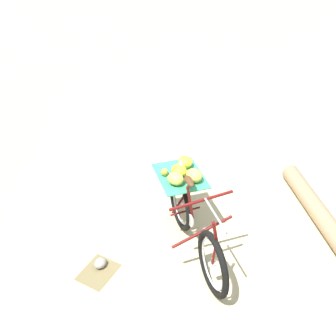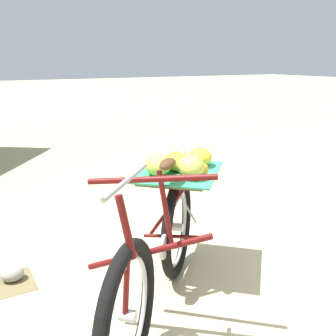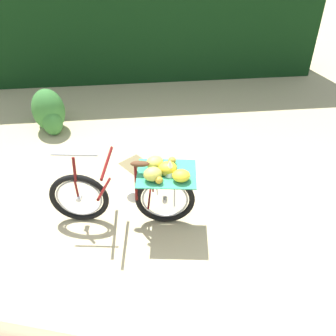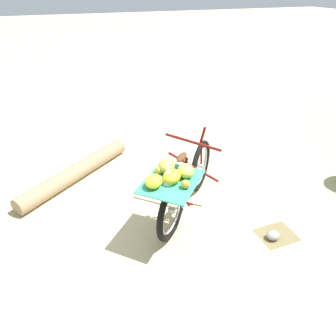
{
  "view_description": "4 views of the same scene",
  "coord_description": "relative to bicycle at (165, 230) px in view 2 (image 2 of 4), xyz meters",
  "views": [
    {
      "loc": [
        -3.24,
        -1.52,
        3.5
      ],
      "look_at": [
        0.08,
        0.29,
        0.87
      ],
      "focal_mm": 40.93,
      "sensor_mm": 36.0,
      "label": 1
    },
    {
      "loc": [
        -1.26,
        -2.12,
        1.53
      ],
      "look_at": [
        0.09,
        0.23,
        0.79
      ],
      "focal_mm": 42.28,
      "sensor_mm": 36.0,
      "label": 2
    },
    {
      "loc": [
        2.64,
        -2.13,
        3.5
      ],
      "look_at": [
        0.12,
        0.17,
        0.84
      ],
      "focal_mm": 40.54,
      "sensor_mm": 36.0,
      "label": 3
    },
    {
      "loc": [
        1.08,
        2.57,
        2.56
      ],
      "look_at": [
        0.16,
        0.14,
        0.94
      ],
      "focal_mm": 32.1,
      "sensor_mm": 36.0,
      "label": 4
    }
  ],
  "objects": [
    {
      "name": "leaf_litter_patch",
      "position": [
        -0.91,
        0.73,
        -0.51
      ],
      "size": [
        0.44,
        0.36,
        0.01
      ],
      "primitive_type": "cube",
      "color": "olive",
      "rests_on": "ground_plane"
    },
    {
      "name": "path_stone",
      "position": [
        -0.82,
        0.76,
        -0.46
      ],
      "size": [
        0.16,
        0.13,
        0.1
      ],
      "primitive_type": "ellipsoid",
      "color": "gray",
      "rests_on": "ground_plane"
    },
    {
      "name": "bicycle",
      "position": [
        0.0,
        0.0,
        0.0
      ],
      "size": [
        1.45,
        1.49,
        1.03
      ],
      "rotation": [
        0.0,
        0.0,
        -2.34
      ],
      "color": "black",
      "rests_on": "ground_plane"
    },
    {
      "name": "ground_plane",
      "position": [
        0.15,
        0.15,
        -0.51
      ],
      "size": [
        60.0,
        60.0,
        0.0
      ],
      "primitive_type": "plane",
      "color": "#C6B284"
    }
  ]
}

